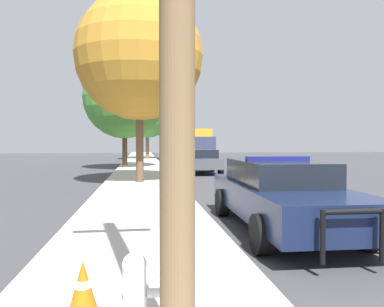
% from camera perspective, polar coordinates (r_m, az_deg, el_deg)
% --- Properties ---
extents(sidewalk_left, '(3.00, 110.00, 0.13)m').
position_cam_1_polar(sidewalk_left, '(6.52, -7.75, -13.29)').
color(sidewalk_left, '#BCB7AD').
rests_on(sidewalk_left, ground_plane).
extents(police_car, '(2.09, 5.18, 1.46)m').
position_cam_1_polar(police_car, '(7.75, 13.34, -5.88)').
color(police_car, '#141E3D').
rests_on(police_car, ground_plane).
extents(fire_hydrant, '(0.49, 0.21, 0.69)m').
position_cam_1_polar(fire_hydrant, '(3.42, -8.77, -19.88)').
color(fire_hydrant, white).
rests_on(fire_hydrant, sidewalk_left).
extents(traffic_light, '(3.18, 0.35, 5.11)m').
position_cam_1_polar(traffic_light, '(24.24, -4.97, 6.36)').
color(traffic_light, '#424247').
rests_on(traffic_light, sidewalk_left).
extents(car_background_midblock, '(1.90, 4.08, 1.34)m').
position_cam_1_polar(car_background_midblock, '(20.98, 1.56, -1.11)').
color(car_background_midblock, '#474C51').
rests_on(car_background_midblock, ground_plane).
extents(box_truck, '(2.60, 6.98, 3.25)m').
position_cam_1_polar(box_truck, '(43.38, 1.16, 1.73)').
color(box_truck, '#333856').
rests_on(box_truck, ground_plane).
extents(tree_sidewalk_mid, '(5.32, 5.32, 7.19)m').
position_cam_1_polar(tree_sidewalk_mid, '(24.83, -10.24, 8.41)').
color(tree_sidewalk_mid, '#4C3823').
rests_on(tree_sidewalk_mid, sidewalk_left).
extents(tree_sidewalk_far, '(5.11, 5.11, 7.16)m').
position_cam_1_polar(tree_sidewalk_far, '(37.26, -6.84, 6.31)').
color(tree_sidewalk_far, brown).
rests_on(tree_sidewalk_far, sidewalk_left).
extents(tree_sidewalk_near, '(5.18, 5.18, 7.69)m').
position_cam_1_polar(tree_sidewalk_near, '(15.81, -8.03, 14.40)').
color(tree_sidewalk_near, brown).
rests_on(tree_sidewalk_near, sidewalk_left).
extents(traffic_cone, '(0.29, 0.29, 0.50)m').
position_cam_1_polar(traffic_cone, '(3.92, -16.27, -18.87)').
color(traffic_cone, orange).
rests_on(traffic_cone, sidewalk_left).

